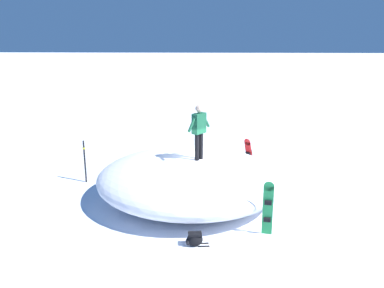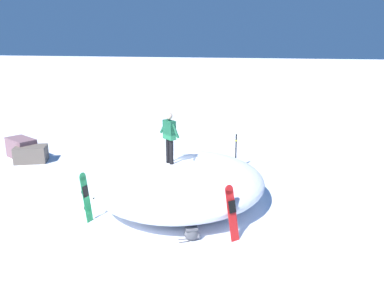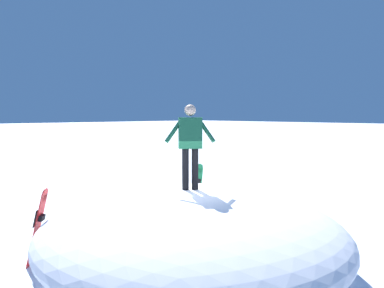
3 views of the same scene
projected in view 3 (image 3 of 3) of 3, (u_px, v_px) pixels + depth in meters
ground at (178, 259)px, 7.36m from camera, size 240.00×240.00×0.00m
snow_mound at (191, 231)px, 6.91m from camera, size 7.01×7.23×1.48m
snowboarder_standing at (190, 140)px, 7.16m from camera, size 0.89×0.70×1.76m
snowboard_primary_upright at (38, 226)px, 6.95m from camera, size 0.49×0.49×1.59m
snowboard_secondary_upright at (198, 190)px, 10.17m from camera, size 0.25×0.31×1.61m
backpack_near at (267, 222)px, 9.26m from camera, size 0.32×0.64×0.37m
backpack_far at (79, 238)px, 8.04m from camera, size 0.65×0.46×0.40m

